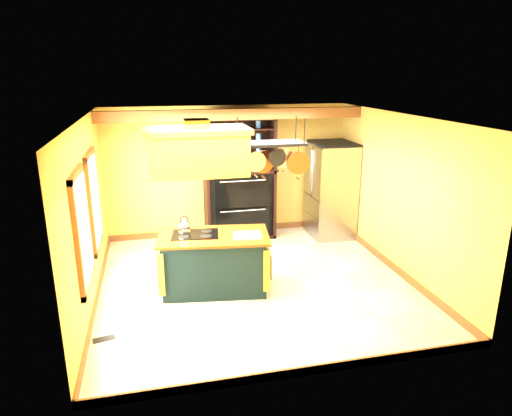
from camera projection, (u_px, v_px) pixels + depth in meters
name	position (u px, v px, depth m)	size (l,w,h in m)	color
floor	(255.00, 282.00, 7.57)	(5.00, 5.00, 0.00)	beige
ceiling	(255.00, 117.00, 6.79)	(5.00, 5.00, 0.00)	white
wall_back	(228.00, 171.00, 9.51)	(5.00, 0.02, 2.70)	gold
wall_front	(307.00, 269.00, 4.85)	(5.00, 0.02, 2.70)	gold
wall_left	(88.00, 215.00, 6.64)	(0.02, 5.00, 2.70)	gold
wall_right	(398.00, 195.00, 7.72)	(0.02, 5.00, 2.70)	gold
ceiling_beam	(234.00, 114.00, 8.40)	(5.00, 0.15, 0.20)	brown
window_near	(83.00, 230.00, 5.89)	(0.06, 1.06, 1.56)	brown
window_far	(94.00, 201.00, 7.19)	(0.06, 1.06, 1.56)	brown
kitchen_island	(214.00, 262.00, 7.21)	(1.82, 1.17, 1.11)	black
range_hood	(197.00, 150.00, 6.64)	(1.51, 0.85, 0.80)	gold
pot_rack	(271.00, 152.00, 6.90)	(1.14, 0.52, 0.86)	black
refrigerator	(331.00, 192.00, 9.51)	(0.84, 0.99, 1.94)	#93959B
hutch	(239.00, 192.00, 9.41)	(1.42, 0.64, 2.51)	black
floor_register	(104.00, 339.00, 5.96)	(0.28, 0.12, 0.01)	black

